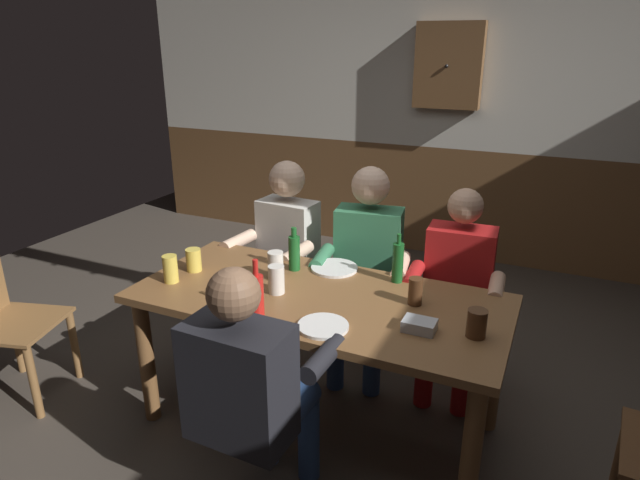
{
  "coord_description": "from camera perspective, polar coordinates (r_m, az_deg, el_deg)",
  "views": [
    {
      "loc": [
        1.01,
        -2.33,
        1.92
      ],
      "look_at": [
        0.0,
        -0.14,
        1.03
      ],
      "focal_mm": 30.51,
      "sensor_mm": 36.0,
      "label": 1
    }
  ],
  "objects": [
    {
      "name": "plate_0",
      "position": [
        2.96,
        1.51,
        -2.95
      ],
      "size": [
        0.25,
        0.25,
        0.01
      ],
      "primitive_type": "cylinder",
      "color": "white",
      "rests_on": "dining_table"
    },
    {
      "name": "pint_glass_5",
      "position": [
        2.6,
        9.98,
        -5.32
      ],
      "size": [
        0.07,
        0.07,
        0.13
      ],
      "primitive_type": "cylinder",
      "color": "#4C2D19",
      "rests_on": "dining_table"
    },
    {
      "name": "ground_plane",
      "position": [
        3.18,
        1.06,
        -16.87
      ],
      "size": [
        7.41,
        7.41,
        0.0
      ],
      "primitive_type": "plane",
      "color": "#423A33"
    },
    {
      "name": "back_wall_wainscot",
      "position": [
        5.21,
        12.62,
        4.03
      ],
      "size": [
        6.17,
        0.12,
        1.01
      ],
      "primitive_type": "cube",
      "color": "brown",
      "rests_on": "ground_plane"
    },
    {
      "name": "back_wall_upper",
      "position": [
        5.02,
        13.84,
        18.85
      ],
      "size": [
        6.17,
        0.12,
        1.67
      ],
      "primitive_type": "cube",
      "color": "beige"
    },
    {
      "name": "bottle_2",
      "position": [
        2.8,
        8.16,
        -2.3
      ],
      "size": [
        0.06,
        0.06,
        0.26
      ],
      "color": "#195923",
      "rests_on": "dining_table"
    },
    {
      "name": "wall_dart_cabinet",
      "position": [
        4.9,
        13.33,
        17.37
      ],
      "size": [
        0.56,
        0.15,
        0.7
      ],
      "color": "brown"
    },
    {
      "name": "pint_glass_2",
      "position": [
        3.0,
        -13.11,
        -2.05
      ],
      "size": [
        0.08,
        0.08,
        0.12
      ],
      "primitive_type": "cylinder",
      "color": "#E5C64C",
      "rests_on": "dining_table"
    },
    {
      "name": "dining_table",
      "position": [
        2.72,
        -0.17,
        -7.82
      ],
      "size": [
        1.82,
        0.84,
        0.75
      ],
      "color": "brown",
      "rests_on": "ground_plane"
    },
    {
      "name": "pint_glass_1",
      "position": [
        2.67,
        -4.6,
        -4.15
      ],
      "size": [
        0.08,
        0.08,
        0.14
      ],
      "primitive_type": "cylinder",
      "color": "white",
      "rests_on": "dining_table"
    },
    {
      "name": "person_1",
      "position": [
        3.23,
        4.82,
        -2.33
      ],
      "size": [
        0.57,
        0.58,
        1.24
      ],
      "rotation": [
        0.0,
        0.0,
        3.31
      ],
      "color": "#33724C",
      "rests_on": "ground_plane"
    },
    {
      "name": "pint_glass_0",
      "position": [
        2.89,
        -15.42,
        -2.94
      ],
      "size": [
        0.08,
        0.08,
        0.14
      ],
      "primitive_type": "cylinder",
      "color": "#E5C64C",
      "rests_on": "dining_table"
    },
    {
      "name": "plate_1",
      "position": [
        2.38,
        0.32,
        -9.02
      ],
      "size": [
        0.22,
        0.22,
        0.01
      ],
      "primitive_type": "cylinder",
      "color": "white",
      "rests_on": "dining_table"
    },
    {
      "name": "pint_glass_4",
      "position": [
        2.39,
        16.11,
        -8.4
      ],
      "size": [
        0.08,
        0.08,
        0.12
      ],
      "primitive_type": "cylinder",
      "color": "#4C2D19",
      "rests_on": "dining_table"
    },
    {
      "name": "condiment_caddy",
      "position": [
        2.39,
        10.38,
        -8.8
      ],
      "size": [
        0.14,
        0.1,
        0.05
      ],
      "primitive_type": "cube",
      "color": "#B2B7BC",
      "rests_on": "dining_table"
    },
    {
      "name": "bottle_0",
      "position": [
        2.92,
        -2.72,
        -1.28
      ],
      "size": [
        0.06,
        0.06,
        0.24
      ],
      "color": "#195923",
      "rests_on": "dining_table"
    },
    {
      "name": "person_2",
      "position": [
        3.13,
        14.13,
        -4.53
      ],
      "size": [
        0.53,
        0.52,
        1.17
      ],
      "rotation": [
        0.0,
        0.0,
        3.21
      ],
      "color": "#AD1919",
      "rests_on": "ground_plane"
    },
    {
      "name": "chair_empty_near_left",
      "position": [
        3.5,
        -30.36,
        -7.11
      ],
      "size": [
        0.54,
        0.54,
        0.88
      ],
      "rotation": [
        0.0,
        0.0,
        -1.29
      ],
      "color": "brown",
      "rests_on": "ground_plane"
    },
    {
      "name": "pint_glass_3",
      "position": [
        2.83,
        -4.68,
        -2.67
      ],
      "size": [
        0.08,
        0.08,
        0.15
      ],
      "primitive_type": "cylinder",
      "color": "white",
      "rests_on": "dining_table"
    },
    {
      "name": "bottle_1",
      "position": [
        2.46,
        -6.67,
        -5.67
      ],
      "size": [
        0.07,
        0.07,
        0.27
      ],
      "color": "red",
      "rests_on": "dining_table"
    },
    {
      "name": "person_3",
      "position": [
        2.23,
        -7.31,
        -14.74
      ],
      "size": [
        0.55,
        0.53,
        1.17
      ],
      "rotation": [
        0.0,
        0.0,
        -0.03
      ],
      "color": "black",
      "rests_on": "ground_plane"
    },
    {
      "name": "person_0",
      "position": [
        3.45,
        -4.09,
        -0.97
      ],
      "size": [
        0.53,
        0.56,
        1.23
      ],
      "rotation": [
        0.0,
        0.0,
        3.05
      ],
      "color": "silver",
      "rests_on": "ground_plane"
    }
  ]
}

